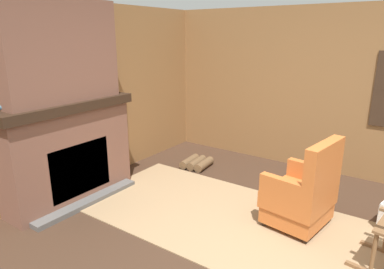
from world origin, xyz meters
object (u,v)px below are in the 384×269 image
Objects in this scene: armchair at (303,195)px; firewood_stack at (197,163)px; oil_lamp_vase at (4,103)px; storage_case at (72,94)px.

armchair is 2.07m from firewood_stack.
armchair is at bearing -22.57° from firewood_stack.
firewood_stack is at bearing 73.05° from oil_lamp_vase.
oil_lamp_vase reaches higher than firewood_stack.
firewood_stack is (-1.89, 0.79, -0.30)m from armchair.
armchair is 4.30× the size of oil_lamp_vase.
firewood_stack is 2.01× the size of oil_lamp_vase.
storage_case is (-2.63, -0.83, 0.94)m from armchair.
storage_case is at bearing -114.66° from firewood_stack.
storage_case reaches higher than firewood_stack.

